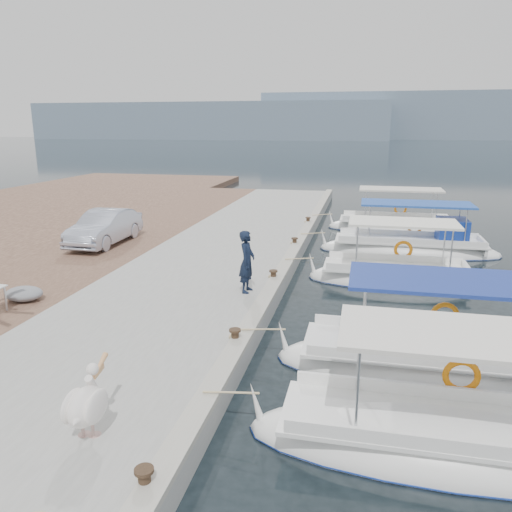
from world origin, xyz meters
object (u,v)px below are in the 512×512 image
(fishing_caique_c, at_px, (395,279))
(fisherman, at_px, (247,262))
(fishing_caique_a, at_px, (448,447))
(fishing_caique_d, at_px, (411,249))
(parked_car, at_px, (105,227))
(fishing_caique_b, at_px, (434,368))
(fishing_caique_e, at_px, (395,228))
(pelican, at_px, (86,404))

(fishing_caique_c, xyz_separation_m, fisherman, (-4.57, -3.48, 1.33))
(fishing_caique_a, height_order, fishing_caique_c, same)
(fishing_caique_c, xyz_separation_m, fishing_caique_d, (0.91, 4.54, 0.06))
(parked_car, bearing_deg, fishing_caique_c, -6.91)
(fishing_caique_b, relative_size, fishing_caique_e, 1.02)
(fishing_caique_b, distance_m, pelican, 7.51)
(fishing_caique_e, xyz_separation_m, parked_car, (-12.44, -8.11, 1.09))
(pelican, bearing_deg, fisherman, 83.61)
(fishing_caique_d, height_order, parked_car, fishing_caique_d)
(pelican, distance_m, fisherman, 7.74)
(fisherman, bearing_deg, fishing_caique_a, -137.89)
(fishing_caique_e, relative_size, pelican, 4.90)
(fishing_caique_c, relative_size, pelican, 4.25)
(fishing_caique_e, xyz_separation_m, fisherman, (-5.04, -13.01, 1.33))
(fishing_caique_b, bearing_deg, fishing_caique_e, 90.26)
(fisherman, bearing_deg, fishing_caique_e, -17.75)
(fishing_caique_a, bearing_deg, fishing_caique_d, 87.98)
(fishing_caique_c, height_order, fishing_caique_e, same)
(parked_car, bearing_deg, fisherman, -33.62)
(fishing_caique_c, bearing_deg, fishing_caique_e, 87.21)
(fishing_caique_b, distance_m, fishing_caique_c, 6.72)
(pelican, bearing_deg, fishing_caique_e, 74.09)
(fishing_caique_a, distance_m, parked_car, 16.67)
(fishing_caique_a, relative_size, fishing_caique_b, 0.96)
(fishing_caique_d, bearing_deg, pelican, -111.99)
(fishing_caique_a, distance_m, fishing_caique_c, 9.70)
(fishing_caique_d, relative_size, pelican, 5.36)
(fishing_caique_b, bearing_deg, parked_car, 147.02)
(pelican, xyz_separation_m, parked_car, (-6.55, 12.58, 0.15))
(fishing_caique_b, height_order, fishing_caique_d, same)
(fishing_caique_c, height_order, parked_car, fishing_caique_c)
(fishing_caique_a, relative_size, fishing_caique_d, 0.90)
(fishing_caique_e, xyz_separation_m, pelican, (-5.90, -20.69, 0.95))
(fishing_caique_a, distance_m, fishing_caique_d, 14.24)
(fishing_caique_a, bearing_deg, fishing_caique_b, 87.41)
(fisherman, bearing_deg, fishing_caique_d, -30.94)
(fishing_caique_b, xyz_separation_m, fishing_caique_e, (-0.07, 16.23, 0.00))
(fishing_caique_e, bearing_deg, fishing_caique_a, -90.18)
(fishing_caique_d, distance_m, fisherman, 9.79)
(fishing_caique_b, xyz_separation_m, fishing_caique_c, (-0.54, 6.70, 0.00))
(fishing_caique_b, height_order, fisherman, fisherman)
(fishing_caique_a, xyz_separation_m, fishing_caique_d, (0.50, 14.23, 0.06))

